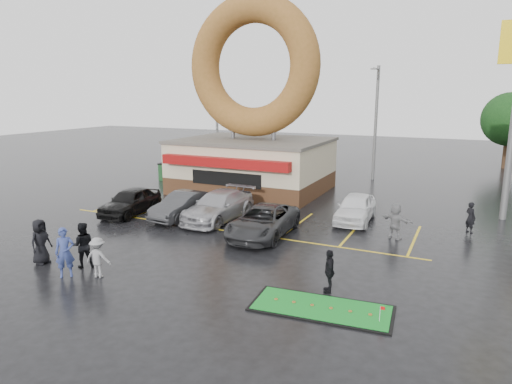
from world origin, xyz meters
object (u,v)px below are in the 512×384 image
at_px(streetlight_left, 216,117).
at_px(streetlight_mid, 376,120).
at_px(car_grey, 263,221).
at_px(person_blue, 65,252).
at_px(person_cameraman, 329,271).
at_px(putting_green, 321,308).
at_px(car_dgrey, 183,205).
at_px(dumpster, 172,172).
at_px(donut_shop, 253,128).
at_px(car_white, 356,208).
at_px(car_black, 130,201).
at_px(car_silver, 218,206).

distance_m(streetlight_left, streetlight_mid, 14.04).
bearing_deg(car_grey, person_blue, -123.70).
distance_m(car_grey, person_cameraman, 6.90).
bearing_deg(putting_green, streetlight_mid, 97.49).
bearing_deg(car_dgrey, dumpster, 133.63).
xyz_separation_m(donut_shop, streetlight_left, (-7.00, 6.95, 0.32)).
relative_size(car_white, dumpster, 2.48).
bearing_deg(car_black, dumpster, 107.41).
xyz_separation_m(car_black, putting_green, (13.66, -6.76, -0.73)).
bearing_deg(dumpster, car_grey, -45.42).
bearing_deg(streetlight_left, car_dgrey, -66.35).
xyz_separation_m(car_dgrey, car_silver, (1.98, 0.51, 0.05)).
height_order(streetlight_left, car_black, streetlight_left).
bearing_deg(car_dgrey, car_white, 26.24).
relative_size(streetlight_left, person_blue, 4.62).
bearing_deg(car_white, car_grey, -130.49).
distance_m(car_dgrey, person_cameraman, 11.82).
bearing_deg(car_black, car_dgrey, 5.02).
height_order(car_white, person_blue, person_blue).
relative_size(donut_shop, person_blue, 6.94).
height_order(car_grey, dumpster, car_grey).
distance_m(car_white, putting_green, 10.96).
distance_m(streetlight_mid, car_grey, 17.98).
bearing_deg(streetlight_mid, streetlight_left, -175.91).
relative_size(car_black, car_dgrey, 1.00).
bearing_deg(car_grey, dumpster, 138.18).
bearing_deg(dumpster, car_white, -26.14).
bearing_deg(person_cameraman, car_silver, -145.93).
bearing_deg(car_black, person_blue, -69.86).
xyz_separation_m(person_blue, dumpster, (-8.11, 18.18, -0.32)).
bearing_deg(dumpster, streetlight_left, 77.21).
height_order(donut_shop, car_black, donut_shop).
xyz_separation_m(car_black, car_silver, (5.25, 1.11, 0.02)).
bearing_deg(streetlight_mid, car_grey, -96.11).
relative_size(car_grey, putting_green, 1.12).
relative_size(donut_shop, putting_green, 2.86).
height_order(donut_shop, putting_green, donut_shop).
xyz_separation_m(car_dgrey, car_white, (8.90, 3.48, 0.03)).
relative_size(dumpster, putting_green, 0.38).
xyz_separation_m(streetlight_left, dumpster, (-0.66, -6.16, -4.13)).
relative_size(streetlight_left, car_silver, 1.66).
xyz_separation_m(car_dgrey, putting_green, (10.38, -7.36, -0.70)).
bearing_deg(dumpster, donut_shop, -12.54).
bearing_deg(person_blue, streetlight_left, 62.09).
relative_size(car_black, car_silver, 0.83).
bearing_deg(car_white, car_black, -164.04).
bearing_deg(putting_green, car_black, 153.65).
xyz_separation_m(car_silver, person_cameraman, (8.23, -6.47, -0.01)).
bearing_deg(car_grey, car_black, 174.09).
bearing_deg(car_white, car_dgrey, -161.22).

